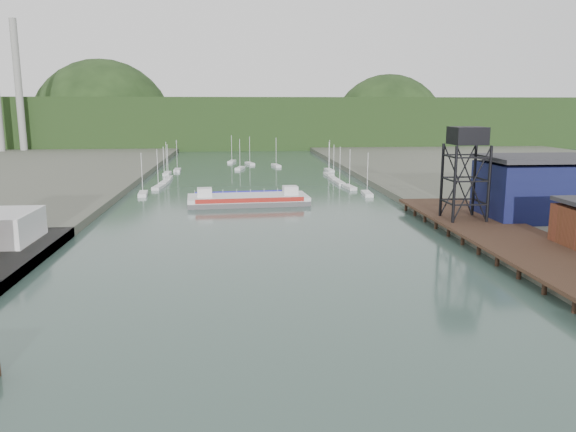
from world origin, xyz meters
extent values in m
plane|color=#29403A|center=(0.00, 0.00, 0.00)|extent=(600.00, 600.00, 0.00)
cube|color=black|center=(37.00, 45.00, 1.90)|extent=(14.00, 70.00, 0.50)
cylinder|color=black|center=(31.00, 45.00, 0.80)|extent=(0.60, 0.60, 2.20)
cylinder|color=black|center=(43.00, 45.00, 0.80)|extent=(0.60, 0.60, 2.20)
cylinder|color=black|center=(32.00, 55.00, 8.65)|extent=(0.50, 0.50, 13.00)
cylinder|color=black|center=(38.00, 55.00, 8.65)|extent=(0.50, 0.50, 13.00)
cylinder|color=black|center=(32.00, 61.00, 8.65)|extent=(0.50, 0.50, 13.00)
cylinder|color=black|center=(38.00, 61.00, 8.65)|extent=(0.50, 0.50, 13.00)
cube|color=black|center=(35.00, 58.00, 16.65)|extent=(5.50, 5.50, 3.00)
cube|color=black|center=(50.00, 60.00, 6.60)|extent=(20.00, 14.00, 10.00)
cube|color=#2D2D33|center=(50.00, 60.00, 12.50)|extent=(20.50, 14.50, 0.80)
cube|color=silver|center=(-27.54, 103.89, 0.35)|extent=(2.67, 7.65, 0.90)
cube|color=silver|center=(-25.28, 115.30, 0.35)|extent=(2.81, 7.67, 0.90)
cube|color=silver|center=(-24.71, 124.17, 0.35)|extent=(2.35, 7.59, 0.90)
cube|color=silver|center=(-24.81, 134.09, 0.35)|extent=(2.01, 7.50, 0.90)
cube|color=silver|center=(-26.64, 146.33, 0.35)|extent=(2.00, 7.50, 0.90)
cube|color=silver|center=(-24.32, 156.17, 0.35)|extent=(2.16, 7.54, 0.90)
cube|color=silver|center=(27.56, 99.03, 0.35)|extent=(2.53, 7.62, 0.90)
cube|color=silver|center=(25.46, 110.51, 0.35)|extent=(2.76, 7.67, 0.90)
cube|color=silver|center=(24.46, 119.29, 0.35)|extent=(2.22, 7.56, 0.90)
cube|color=silver|center=(24.27, 128.28, 0.35)|extent=(2.18, 7.54, 0.90)
cube|color=silver|center=(24.67, 139.38, 0.35)|extent=(2.46, 7.61, 0.90)
cube|color=silver|center=(26.78, 150.99, 0.35)|extent=(2.48, 7.61, 0.90)
cube|color=silver|center=(-3.16, 160.00, 0.35)|extent=(3.78, 7.76, 0.90)
cube|color=silver|center=(10.04, 168.00, 0.35)|extent=(3.31, 7.74, 0.90)
cube|color=silver|center=(0.66, 176.00, 0.35)|extent=(3.76, 7.76, 0.90)
cube|color=silver|center=(-6.11, 184.00, 0.35)|extent=(3.40, 7.74, 0.90)
cylinder|color=gray|center=(-102.00, 235.00, 30.00)|extent=(3.20, 3.20, 60.00)
cube|color=black|center=(0.00, 300.00, 12.00)|extent=(500.00, 120.00, 28.00)
sphere|color=black|center=(-80.00, 300.00, 8.00)|extent=(80.00, 80.00, 80.00)
sphere|color=black|center=(90.00, 310.00, 6.00)|extent=(70.00, 70.00, 70.00)
cube|color=#505053|center=(-2.01, 89.06, 0.53)|extent=(27.41, 12.56, 1.07)
cube|color=silver|center=(-2.01, 89.06, 1.50)|extent=(27.41, 12.56, 0.85)
cube|color=#A61912|center=(-1.63, 83.68, 1.71)|extent=(23.46, 1.83, 0.96)
cube|color=#181594|center=(-2.39, 94.44, 1.71)|extent=(23.46, 1.83, 0.96)
cube|color=silver|center=(-11.60, 88.37, 2.78)|extent=(3.43, 3.43, 2.14)
cube|color=silver|center=(7.58, 89.74, 2.78)|extent=(3.43, 3.43, 2.14)
camera|label=1|loc=(-4.60, -35.46, 21.61)|focal=35.00mm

